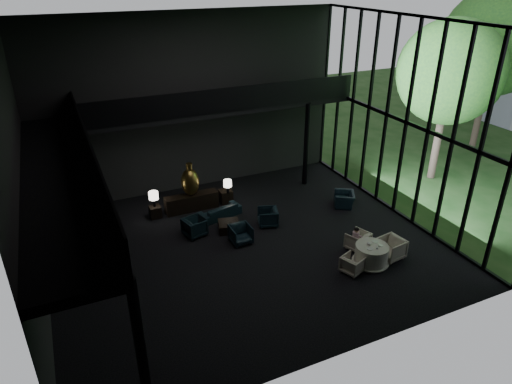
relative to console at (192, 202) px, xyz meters
name	(u,v)px	position (x,y,z in m)	size (l,w,h in m)	color
floor	(247,246)	(1.03, -3.70, -0.37)	(14.00, 12.00, 0.02)	black
ceiling	(245,24)	(1.03, -3.70, 7.63)	(14.00, 12.00, 0.02)	black
wall_back	(193,104)	(1.03, 2.30, 3.63)	(14.00, 0.04, 8.00)	black
wall_front	(348,231)	(1.03, -9.70, 3.63)	(14.00, 0.04, 8.00)	black
wall_left	(21,184)	(-5.97, -3.70, 3.63)	(0.04, 12.00, 8.00)	black
curtain_wall	(406,122)	(7.98, -3.70, 3.63)	(0.20, 12.00, 8.00)	black
mezzanine_left	(58,178)	(-4.97, -3.70, 3.63)	(2.00, 12.00, 0.25)	black
mezzanine_back	(222,108)	(2.03, 1.30, 3.63)	(12.00, 2.00, 0.25)	black
railing_left	(91,154)	(-3.97, -3.70, 4.23)	(0.06, 12.00, 1.00)	black
railing_back	(230,100)	(2.03, 0.30, 4.23)	(12.00, 0.06, 1.00)	black
column_sw	(141,353)	(-3.97, -9.40, 1.63)	(0.24, 0.24, 4.00)	black
column_nw	(85,166)	(-3.97, 2.00, 1.63)	(0.24, 0.24, 4.00)	black
column_ne	(306,145)	(5.83, 0.30, 1.63)	(0.24, 0.24, 4.00)	black
tree_near	(450,72)	(12.03, -1.70, 4.86)	(4.80, 4.80, 7.65)	#382D23
tree_far	(495,42)	(17.03, 0.30, 5.62)	(5.60, 5.60, 8.80)	#382D23
console	(192,202)	(0.00, 0.00, 0.00)	(2.32, 0.53, 0.74)	black
bronze_urn	(190,182)	(0.00, 0.01, 0.98)	(0.77, 0.77, 1.44)	#B08C2B
side_table_left	(155,212)	(-1.60, 0.02, -0.12)	(0.46, 0.46, 0.50)	black
table_lamp_left	(154,196)	(-1.60, 0.03, 0.62)	(0.40, 0.40, 0.67)	black
side_table_right	(226,196)	(1.60, 0.05, -0.07)	(0.54, 0.54, 0.60)	black
table_lamp_right	(228,184)	(1.60, -0.24, 0.67)	(0.37, 0.37, 0.61)	black
sofa	(220,210)	(0.89, -1.09, -0.05)	(1.64, 0.48, 0.64)	black
lounge_armchair_west	(195,226)	(-0.52, -2.07, 0.06)	(0.83, 0.78, 0.85)	black
lounge_armchair_east	(268,216)	(2.44, -2.55, 0.04)	(0.79, 0.74, 0.82)	black
lounge_armchair_south	(241,233)	(0.92, -3.32, 0.04)	(0.79, 0.74, 0.82)	black
window_armchair	(344,198)	(6.27, -2.44, 0.01)	(0.86, 0.56, 0.75)	black
coffee_table	(229,226)	(0.83, -2.29, -0.19)	(0.82, 0.82, 0.36)	black
dining_table	(371,256)	(4.59, -6.54, -0.04)	(1.32, 1.32, 0.75)	white
dining_chair_north	(358,240)	(4.73, -5.55, 0.01)	(0.75, 0.70, 0.77)	#BCB590
dining_chair_east	(391,246)	(5.48, -6.52, 0.11)	(0.93, 0.87, 0.95)	#B7B39B
dining_chair_west	(352,264)	(3.70, -6.67, -0.06)	(0.60, 0.57, 0.62)	#BAB290
child	(356,234)	(4.56, -5.62, 0.35)	(0.26, 0.26, 0.55)	#CDA2AA
plate_a	(370,249)	(4.40, -6.65, 0.39)	(0.23, 0.23, 0.01)	white
plate_b	(375,242)	(4.84, -6.36, 0.39)	(0.23, 0.23, 0.02)	white
saucer	(381,246)	(4.88, -6.65, 0.39)	(0.15, 0.15, 0.01)	white
coffee_cup	(379,245)	(4.78, -6.66, 0.42)	(0.07, 0.07, 0.06)	white
cereal_bowl	(369,243)	(4.54, -6.42, 0.42)	(0.16, 0.16, 0.08)	white
cream_pot	(377,248)	(4.62, -6.76, 0.42)	(0.06, 0.06, 0.07)	#99999E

